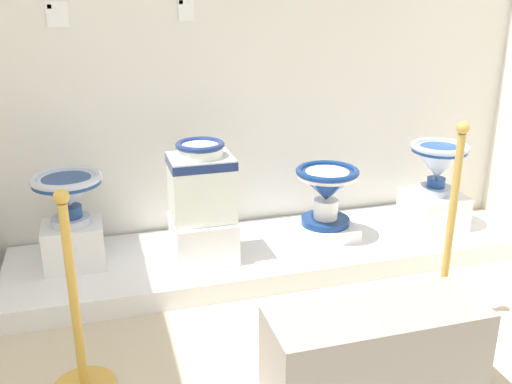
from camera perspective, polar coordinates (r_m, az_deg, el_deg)
name	(u,v)px	position (r m, az deg, el deg)	size (l,w,h in m)	color
wall_back	(247,1)	(3.81, -0.87, 18.39)	(4.10, 0.06, 3.20)	silver
display_platform	(268,253)	(3.74, 1.17, -6.08)	(3.21, 0.84, 0.13)	white
plinth_block_slender_white	(74,245)	(3.57, -17.58, -4.99)	(0.34, 0.28, 0.26)	white
antique_toilet_slender_white	(68,191)	(3.44, -18.16, 0.11)	(0.40, 0.40, 0.30)	silver
plinth_block_broad_patterned	(203,237)	(3.52, -5.25, -4.50)	(0.37, 0.38, 0.25)	white
antique_toilet_broad_patterned	(201,180)	(3.38, -5.44, 1.20)	(0.37, 0.31, 0.47)	white
plinth_block_leftmost	(325,230)	(3.84, 6.83, -3.76)	(0.38, 0.34, 0.09)	white
antique_toilet_leftmost	(327,187)	(3.73, 7.02, 0.49)	(0.41, 0.41, 0.38)	navy
plinth_block_central_ornate	(433,209)	(4.15, 17.13, -1.61)	(0.35, 0.37, 0.23)	white
antique_toilet_central_ornate	(438,161)	(4.04, 17.62, 2.95)	(0.38, 0.38, 0.35)	#A4B2CC
info_placard_first	(57,14)	(3.65, -19.09, 16.30)	(0.12, 0.01, 0.15)	white
info_placard_second	(186,9)	(3.69, -6.95, 17.54)	(0.10, 0.01, 0.14)	white
stanchion_post_near_left	(79,340)	(2.67, -17.14, -13.83)	(0.27, 0.27, 0.95)	gold
stanchion_post_near_right	(445,268)	(3.19, 18.26, -7.12)	(0.28, 0.28, 1.09)	gold
museum_bench	(375,351)	(2.65, 11.69, -15.13)	(0.95, 0.36, 0.40)	gray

